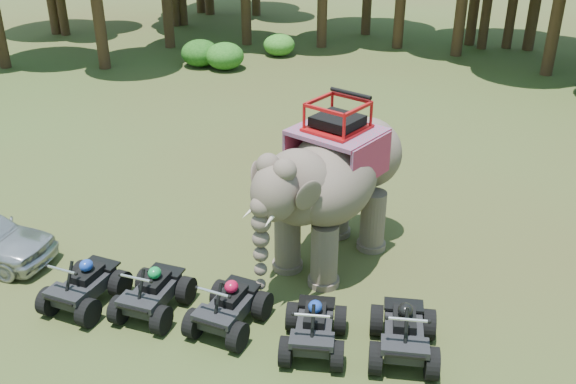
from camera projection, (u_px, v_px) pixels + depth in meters
The scene contains 7 objects.
ground at pixel (274, 285), 15.23m from camera, with size 110.00×110.00×0.00m, color #47381E.
elephant at pixel (333, 183), 15.38m from camera, with size 2.21×5.01×4.21m, color brown, non-canonical shape.
atv_0 at pixel (83, 280), 14.28m from camera, with size 1.31×1.79×1.33m, color black, non-canonical shape.
atv_1 at pixel (152, 287), 14.05m from camera, with size 1.28×1.76×1.30m, color black, non-canonical shape.
atv_2 at pixel (228, 301), 13.58m from camera, with size 1.29×1.77×1.31m, color black, non-canonical shape.
atv_3 at pixel (314, 322), 12.98m from camera, with size 1.27×1.74×1.29m, color black, non-canonical shape.
atv_4 at pixel (404, 327), 12.79m from camera, with size 1.34×1.84×1.37m, color black, non-canonical shape.
Camera 1 is at (3.73, -12.02, 8.87)m, focal length 40.00 mm.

